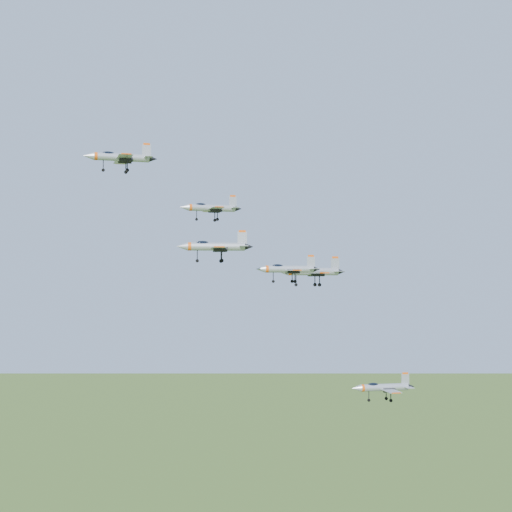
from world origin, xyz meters
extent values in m
cylinder|color=#9A9FA5|center=(-13.36, 9.89, 153.85)|extent=(9.83, 2.49, 1.41)
cone|color=#9A9FA5|center=(-19.17, 9.23, 153.85)|extent=(2.09, 1.62, 1.41)
cone|color=black|center=(-7.77, 10.52, 153.85)|extent=(1.64, 1.36, 1.20)
ellipsoid|color=black|center=(-15.73, 9.62, 154.38)|extent=(2.48, 1.27, 0.89)
cube|color=#9A9FA5|center=(-12.81, 6.90, 153.58)|extent=(3.01, 5.01, 0.15)
cube|color=#9A9FA5|center=(-13.49, 12.92, 153.58)|extent=(3.01, 5.01, 0.15)
cube|color=#9A9FA5|center=(-8.96, 10.38, 155.31)|extent=(1.63, 0.31, 2.27)
cube|color=#D24E0E|center=(-8.96, 10.38, 156.50)|extent=(1.20, 0.28, 0.38)
cylinder|color=#9A9FA5|center=(1.73, -0.66, 143.96)|extent=(7.98, 2.00, 1.14)
cone|color=#9A9FA5|center=(-2.98, -1.18, 143.96)|extent=(1.70, 1.31, 1.14)
cone|color=black|center=(6.26, -0.16, 143.96)|extent=(1.33, 1.10, 0.97)
ellipsoid|color=black|center=(-0.19, -0.87, 144.39)|extent=(2.01, 1.03, 0.72)
cube|color=#9A9FA5|center=(2.17, -3.08, 143.75)|extent=(2.43, 4.06, 0.12)
cube|color=#9A9FA5|center=(1.63, 1.80, 143.75)|extent=(2.43, 4.06, 0.12)
cube|color=#9A9FA5|center=(5.30, -0.26, 145.15)|extent=(1.32, 0.25, 1.84)
cube|color=#D24E0E|center=(5.30, -0.26, 146.11)|extent=(0.97, 0.23, 0.31)
cylinder|color=#9A9FA5|center=(0.81, -14.57, 136.84)|extent=(8.51, 1.82, 1.22)
cone|color=#9A9FA5|center=(-4.24, -14.21, 136.84)|extent=(1.77, 1.34, 1.22)
cone|color=black|center=(5.68, -14.93, 136.84)|extent=(1.38, 1.13, 1.04)
ellipsoid|color=black|center=(-1.25, -14.43, 137.30)|extent=(2.12, 1.02, 0.77)
cube|color=#9A9FA5|center=(0.81, -17.21, 136.60)|extent=(2.45, 4.27, 0.13)
cube|color=#9A9FA5|center=(1.19, -11.97, 136.60)|extent=(2.45, 4.27, 0.13)
cube|color=#9A9FA5|center=(4.65, -14.85, 138.11)|extent=(1.41, 0.21, 1.97)
cube|color=#D24E0E|center=(4.65, -14.85, 139.14)|extent=(1.04, 0.21, 0.33)
cylinder|color=#9A9FA5|center=(20.97, 6.46, 133.41)|extent=(9.73, 2.35, 1.39)
cone|color=#9A9FA5|center=(15.22, 5.88, 133.41)|extent=(2.06, 1.58, 1.39)
cone|color=black|center=(26.51, 7.02, 133.41)|extent=(1.61, 1.33, 1.18)
ellipsoid|color=black|center=(18.63, 6.23, 133.93)|extent=(2.44, 1.23, 0.88)
cube|color=#9A9FA5|center=(21.48, 3.50, 133.14)|extent=(2.92, 4.93, 0.15)
cube|color=#9A9FA5|center=(20.88, 9.47, 133.14)|extent=(2.92, 4.93, 0.15)
cube|color=#9A9FA5|center=(25.34, 6.90, 134.85)|extent=(1.61, 0.29, 2.25)
cube|color=#D24E0E|center=(25.34, 6.90, 136.03)|extent=(1.19, 0.27, 0.37)
cylinder|color=#9A9FA5|center=(13.18, -8.74, 133.62)|extent=(7.85, 1.24, 1.13)
cone|color=#9A9FA5|center=(8.49, -8.81, 133.62)|extent=(1.58, 1.15, 1.13)
cone|color=black|center=(17.71, -8.68, 133.62)|extent=(1.23, 0.98, 0.96)
ellipsoid|color=black|center=(11.27, -8.77, 134.04)|extent=(1.93, 0.84, 0.72)
cube|color=#9A9FA5|center=(13.39, -11.18, 133.40)|extent=(2.05, 3.86, 0.12)
cube|color=#9A9FA5|center=(13.32, -6.30, 133.40)|extent=(2.05, 3.86, 0.12)
cube|color=#9A9FA5|center=(16.75, -8.69, 134.79)|extent=(1.31, 0.12, 1.83)
cube|color=#D24E0E|center=(16.75, -8.69, 135.75)|extent=(0.96, 0.13, 0.30)
cylinder|color=#9A9FA5|center=(30.73, -3.83, 113.72)|extent=(8.36, 1.45, 1.20)
cone|color=#9A9FA5|center=(25.74, -3.98, 113.72)|extent=(1.70, 1.25, 1.20)
cone|color=black|center=(35.54, -3.68, 113.72)|extent=(1.33, 1.06, 1.02)
ellipsoid|color=black|center=(28.69, -3.89, 114.17)|extent=(2.06, 0.93, 0.76)
cube|color=#9A9FA5|center=(30.99, -6.41, 113.49)|extent=(2.25, 4.13, 0.13)
cube|color=#9A9FA5|center=(30.84, -1.23, 113.49)|extent=(2.25, 4.13, 0.13)
cube|color=#9A9FA5|center=(34.52, -3.71, 114.97)|extent=(1.39, 0.15, 1.94)
cube|color=#D24E0E|center=(34.52, -3.71, 115.98)|extent=(1.02, 0.16, 0.32)
camera|label=1|loc=(-11.65, -119.28, 131.97)|focal=50.00mm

